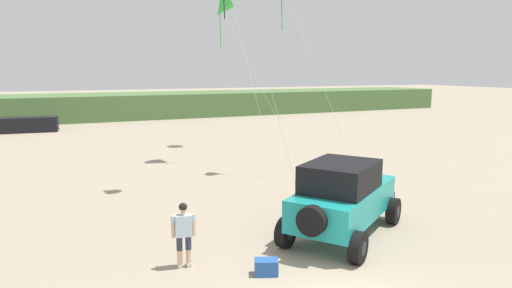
{
  "coord_description": "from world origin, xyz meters",
  "views": [
    {
      "loc": [
        -5.42,
        -7.4,
        4.86
      ],
      "look_at": [
        -0.24,
        4.1,
        2.78
      ],
      "focal_mm": 31.49,
      "sensor_mm": 36.0,
      "label": 1
    }
  ],
  "objects_px": {
    "jeep": "(343,196)",
    "distant_sedan": "(29,124)",
    "cooler_box": "(266,267)",
    "kite_black_sled": "(222,9)",
    "person_watching": "(184,231)"
  },
  "relations": [
    {
      "from": "distant_sedan",
      "to": "kite_black_sled",
      "type": "height_order",
      "value": "kite_black_sled"
    },
    {
      "from": "person_watching",
      "to": "cooler_box",
      "type": "xyz_separation_m",
      "value": [
        1.69,
        -1.22,
        -0.75
      ]
    },
    {
      "from": "kite_black_sled",
      "to": "distant_sedan",
      "type": "bearing_deg",
      "value": 132.94
    },
    {
      "from": "kite_black_sled",
      "to": "person_watching",
      "type": "bearing_deg",
      "value": -113.35
    },
    {
      "from": "person_watching",
      "to": "distant_sedan",
      "type": "xyz_separation_m",
      "value": [
        -4.6,
        29.33,
        -0.34
      ]
    },
    {
      "from": "jeep",
      "to": "kite_black_sled",
      "type": "distance_m",
      "value": 18.18
    },
    {
      "from": "jeep",
      "to": "kite_black_sled",
      "type": "height_order",
      "value": "kite_black_sled"
    },
    {
      "from": "jeep",
      "to": "cooler_box",
      "type": "xyz_separation_m",
      "value": [
        -3.2,
        -1.44,
        -1.01
      ]
    },
    {
      "from": "jeep",
      "to": "distant_sedan",
      "type": "distance_m",
      "value": 30.62
    },
    {
      "from": "jeep",
      "to": "person_watching",
      "type": "relative_size",
      "value": 2.95
    },
    {
      "from": "jeep",
      "to": "cooler_box",
      "type": "height_order",
      "value": "jeep"
    },
    {
      "from": "cooler_box",
      "to": "kite_black_sled",
      "type": "bearing_deg",
      "value": 95.03
    },
    {
      "from": "cooler_box",
      "to": "kite_black_sled",
      "type": "relative_size",
      "value": 0.06
    },
    {
      "from": "cooler_box",
      "to": "person_watching",
      "type": "bearing_deg",
      "value": 166.34
    },
    {
      "from": "jeep",
      "to": "distant_sedan",
      "type": "height_order",
      "value": "jeep"
    }
  ]
}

